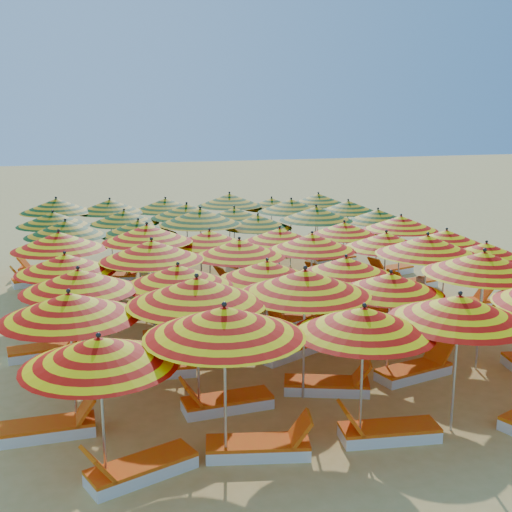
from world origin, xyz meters
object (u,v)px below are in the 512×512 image
object	(u,v)px
umbrella_1	(224,322)
umbrella_16	(427,245)
umbrella_23	(446,238)
umbrella_32	(200,216)
umbrella_44	(166,205)
lounger_0	(139,469)
lounger_23	(325,292)
lounger_27	(239,280)
umbrella_33	(258,222)
lounger_29	(390,270)
lounger_5	(48,428)
lounger_14	(49,350)
umbrella_7	(197,291)
umbrella_14	(267,270)
umbrella_12	(79,280)
lounger_18	(368,313)
umbrella_17	(486,251)
lounger_7	(329,385)
umbrella_24	(59,241)
umbrella_38	(187,211)
umbrella_28	(344,229)
umbrella_2	(364,320)
lounger_15	(180,336)
lounger_28	(327,275)
umbrella_43	(110,206)
umbrella_39	(234,214)
umbrella_21	(312,242)
lounger_37	(285,251)
umbrella_3	(459,308)
lounger_8	(415,370)
lounger_21	(189,304)
umbrella_37	(124,217)
lounger_34	(43,270)
beachgoer_a	(421,303)
lounger_33	(332,259)
lounger_35	(129,263)
umbrella_27	(280,235)
umbrella_10	(484,263)
lounger_24	(411,284)
umbrella_19	(152,250)
lounger_16	(221,327)
umbrella_26	(209,238)
lounger_26	(215,284)
lounger_36	(153,262)
lounger_31	(112,277)
umbrella_13	(178,275)
umbrella_46	(272,203)
umbrella_22	(386,240)
lounger_22	(297,297)
umbrella_6	(69,306)
lounger_10	(153,369)
umbrella_9	(390,283)
lounger_12	(441,330)
lounger_25	(87,295)
lounger_17	(293,320)
umbrella_15	(346,266)

from	to	relation	value
umbrella_1	umbrella_16	world-z (taller)	umbrella_1
umbrella_23	umbrella_32	bearing A→B (deg)	145.60
umbrella_44	lounger_0	size ratio (longest dim) A/B	1.73
lounger_23	lounger_27	bearing A→B (deg)	-63.92
umbrella_33	lounger_29	bearing A→B (deg)	-4.10
lounger_5	lounger_14	world-z (taller)	same
umbrella_7	umbrella_14	bearing A→B (deg)	46.03
umbrella_12	lounger_18	xyz separation A→B (m)	(7.73, 1.88, -2.07)
umbrella_17	lounger_7	world-z (taller)	umbrella_17
umbrella_24	umbrella_38	distance (m)	6.04
umbrella_28	umbrella_2	bearing A→B (deg)	-114.89
umbrella_16	lounger_14	world-z (taller)	umbrella_16
lounger_15	lounger_28	xyz separation A→B (m)	(6.14, 4.47, 0.00)
umbrella_43	lounger_0	xyz separation A→B (m)	(-1.33, -14.32, -2.14)
umbrella_39	lounger_15	world-z (taller)	umbrella_39
umbrella_21	umbrella_44	xyz separation A→B (m)	(-2.32, 8.06, 0.06)
lounger_37	umbrella_3	bearing A→B (deg)	-99.43
lounger_8	lounger_21	xyz separation A→B (m)	(-3.44, 6.38, 0.00)
lounger_8	lounger_15	world-z (taller)	same
lounger_0	umbrella_37	bearing A→B (deg)	-113.99
lounger_29	lounger_34	distance (m)	12.23
beachgoer_a	lounger_33	bearing A→B (deg)	59.55
lounger_37	lounger_35	bearing A→B (deg)	-178.07
umbrella_24	umbrella_27	world-z (taller)	umbrella_24
umbrella_10	lounger_24	bearing A→B (deg)	69.44
umbrella_19	lounger_16	bearing A→B (deg)	6.26
lounger_24	umbrella_26	bearing A→B (deg)	-10.12
lounger_26	lounger_36	size ratio (longest dim) A/B	1.03
lounger_31	lounger_36	size ratio (longest dim) A/B	1.03
umbrella_27	lounger_33	world-z (taller)	umbrella_27
umbrella_16	umbrella_39	distance (m)	8.58
umbrella_13	umbrella_38	bearing A→B (deg)	75.62
umbrella_37	umbrella_46	world-z (taller)	umbrella_37
umbrella_22	umbrella_24	bearing A→B (deg)	166.04
umbrella_12	lounger_22	distance (m)	7.93
umbrella_23	umbrella_33	bearing A→B (deg)	132.46
umbrella_6	lounger_10	xyz separation A→B (m)	(1.72, 1.84, -2.11)
umbrella_16	umbrella_38	bearing A→B (deg)	117.30
umbrella_43	lounger_24	xyz separation A→B (m)	(8.77, -6.10, -2.14)
lounger_15	lounger_8	bearing A→B (deg)	-33.10
umbrella_16	umbrella_23	bearing A→B (deg)	44.31
umbrella_9	lounger_5	distance (m)	7.18
umbrella_37	lounger_29	bearing A→B (deg)	-14.58
umbrella_21	lounger_35	world-z (taller)	umbrella_21
umbrella_44	lounger_24	xyz separation A→B (m)	(6.75, -6.10, -2.10)
lounger_12	lounger_31	xyz separation A→B (m)	(-7.26, 8.26, 0.00)
umbrella_26	lounger_25	bearing A→B (deg)	146.70
umbrella_2	lounger_17	distance (m)	6.68
umbrella_15	umbrella_24	distance (m)	7.45
umbrella_3	umbrella_17	xyz separation A→B (m)	(4.16, 4.51, -0.19)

